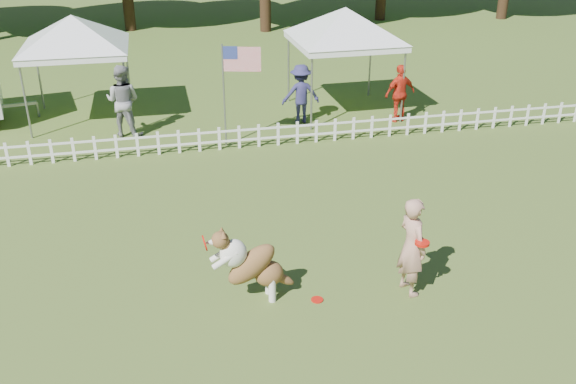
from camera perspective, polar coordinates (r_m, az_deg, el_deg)
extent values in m
plane|color=#3F561B|center=(10.27, 2.83, -10.27)|extent=(120.00, 120.00, 0.00)
imported|color=tan|center=(10.39, 10.96, -4.76)|extent=(0.52, 0.68, 1.68)
cylinder|color=red|center=(10.44, 2.61, -9.54)|extent=(0.20, 0.20, 0.02)
imported|color=gray|center=(17.37, -14.46, 7.86)|extent=(1.12, 1.02, 1.89)
imported|color=navy|center=(17.87, 1.15, 8.72)|extent=(1.06, 0.61, 1.63)
imported|color=red|center=(18.22, 9.92, 8.64)|extent=(1.01, 0.61, 1.61)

